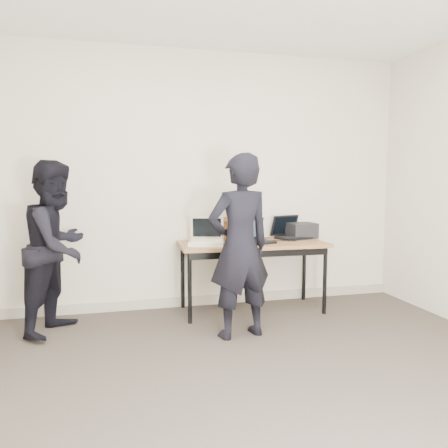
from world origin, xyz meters
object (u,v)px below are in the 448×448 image
object	(u,v)px
leather_satchel	(230,228)
equipment_box	(302,230)
laptop_beige	(206,239)
laptop_center	(254,237)
person_typist	(240,246)
desk	(253,248)
person_observer	(57,247)
laptop_right	(290,233)

from	to	relation	value
leather_satchel	equipment_box	xyz separation A→B (m)	(0.81, -0.04, -0.04)
laptop_beige	laptop_center	xyz separation A→B (m)	(0.50, 0.01, 0.00)
leather_satchel	person_typist	bearing A→B (deg)	-107.25
desk	laptop_center	xyz separation A→B (m)	(0.01, -0.01, 0.11)
laptop_beige	person_observer	world-z (taller)	person_observer
laptop_center	equipment_box	bearing A→B (deg)	3.17
laptop_center	laptop_right	xyz separation A→B (m)	(0.48, 0.21, 0.00)
laptop_center	leather_satchel	size ratio (longest dim) A/B	1.02
person_typist	equipment_box	bearing A→B (deg)	-150.10
equipment_box	person_typist	distance (m)	1.29
laptop_right	person_observer	distance (m)	2.39
laptop_center	leather_satchel	xyz separation A→B (m)	(-0.19, 0.24, 0.07)
laptop_right	person_typist	distance (m)	1.20
laptop_beige	laptop_center	distance (m)	0.50
laptop_beige	person_typist	size ratio (longest dim) A/B	0.26
laptop_right	person_observer	xyz separation A→B (m)	(-2.36, -0.34, -0.01)
desk	laptop_beige	xyz separation A→B (m)	(-0.49, -0.02, 0.11)
desk	laptop_right	size ratio (longest dim) A/B	3.67
laptop_beige	laptop_right	world-z (taller)	laptop_beige
desk	person_observer	size ratio (longest dim) A/B	0.99
desk	laptop_right	bearing A→B (deg)	22.99
desk	person_observer	world-z (taller)	person_observer
laptop_beige	leather_satchel	size ratio (longest dim) A/B	1.07
laptop_center	person_typist	bearing A→B (deg)	-132.98
desk	laptop_right	distance (m)	0.54
leather_satchel	laptop_right	bearing A→B (deg)	-10.42
leather_satchel	person_observer	size ratio (longest dim) A/B	0.25
equipment_box	laptop_right	bearing A→B (deg)	179.20
desk	laptop_beige	world-z (taller)	laptop_beige
desk	laptop_beige	size ratio (longest dim) A/B	3.72
person_typist	person_observer	size ratio (longest dim) A/B	1.04
equipment_box	person_observer	xyz separation A→B (m)	(-2.50, -0.34, -0.04)
laptop_right	person_typist	world-z (taller)	person_typist
desk	laptop_center	world-z (taller)	laptop_center
laptop_beige	equipment_box	distance (m)	1.14
laptop_center	desk	bearing A→B (deg)	120.02
desk	laptop_center	size ratio (longest dim) A/B	3.91
leather_satchel	person_typist	size ratio (longest dim) A/B	0.24
laptop_beige	laptop_right	size ratio (longest dim) A/B	0.99
laptop_right	desk	bearing A→B (deg)	-174.55
laptop_beige	laptop_right	distance (m)	1.00
person_typist	person_observer	bearing A→B (deg)	-30.81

